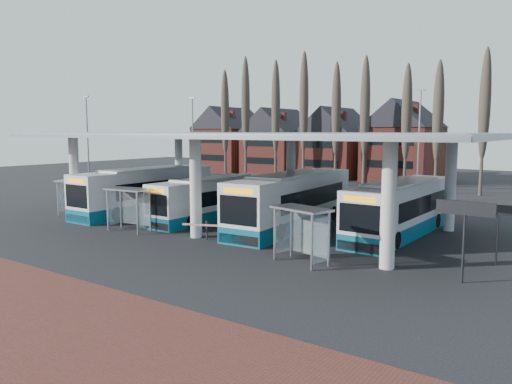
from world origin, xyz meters
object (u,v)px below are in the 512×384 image
Objects in this scene: shelter_0 at (77,190)px; shelter_1 at (130,200)px; bus_1 at (213,199)px; bus_3 at (401,209)px; bus_0 at (147,191)px; shelter_2 at (303,222)px; bus_2 at (293,202)px.

shelter_1 is at bearing -25.73° from shelter_0.
bus_1 is 0.91× the size of bus_3.
bus_1 is at bearing 13.42° from shelter_0.
shelter_1 is (4.76, -5.77, 0.35)m from bus_0.
bus_0 is at bearing 175.20° from shelter_2.
bus_1 is 6.53m from bus_2.
bus_3 is at bearing 9.21° from bus_0.
shelter_2 is at bearing -98.75° from bus_3.
shelter_0 is at bearing -164.46° from bus_2.
shelter_1 is 13.15m from shelter_2.
bus_2 is 10.69m from shelter_1.
bus_2 reaches higher than bus_0.
shelter_0 is (-9.26, -4.93, 0.52)m from bus_1.
shelter_1 is at bearing -147.85° from bus_3.
shelter_0 is (-2.99, -4.24, 0.31)m from bus_0.
shelter_0 is (-15.76, -5.55, 0.25)m from bus_2.
bus_0 is 19.76m from bus_3.
bus_2 is 6.99m from bus_3.
shelter_2 is at bearing -7.80° from shelter_1.
shelter_0 is (-22.50, -7.40, 0.38)m from bus_3.
shelter_2 is (13.14, -0.47, -0.02)m from shelter_1.
bus_3 is (6.74, 1.85, -0.13)m from bus_2.
shelter_1 is (-14.75, -8.93, 0.42)m from bus_3.
bus_1 reaches higher than shelter_2.
bus_3 is 3.93× the size of shelter_1.
shelter_0 is at bearing 163.10° from shelter_1.
bus_3 reaches higher than shelter_0.
bus_2 reaches higher than shelter_0.
bus_2 is 4.13× the size of shelter_2.
shelter_1 is 0.96× the size of shelter_2.
bus_2 is 16.71m from shelter_0.
bus_3 reaches higher than shelter_2.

